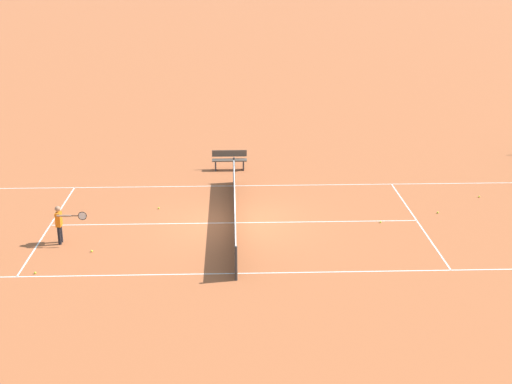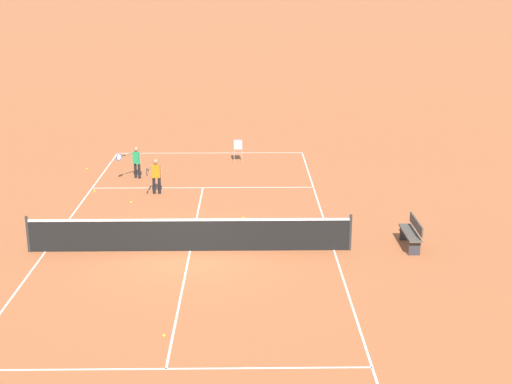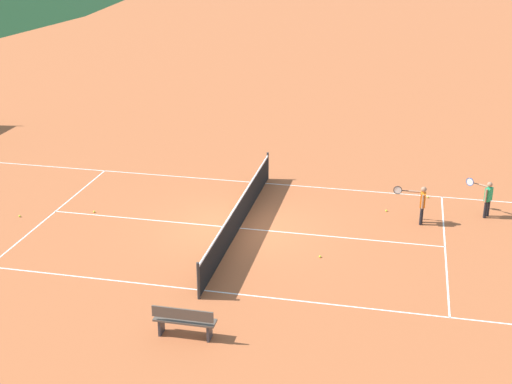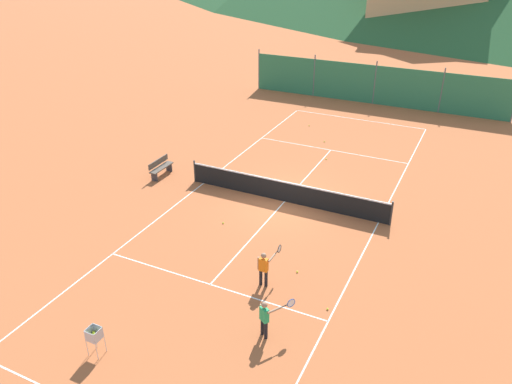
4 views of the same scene
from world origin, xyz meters
name	(u,v)px [view 1 (image 1 of 4)]	position (x,y,z in m)	size (l,w,h in m)	color
ground_plane	(235,223)	(0.00, 0.00, 0.00)	(600.00, 600.00, 0.00)	#B25B33
court_line_markings	(235,223)	(0.00, 0.00, 0.00)	(8.25, 23.85, 0.01)	white
tennis_net	(235,209)	(0.00, 0.00, 0.50)	(9.18, 0.08, 1.06)	#2D2D2D
player_far_service	(60,222)	(1.62, -5.63, 0.75)	(0.45, 1.05, 1.28)	black
tennis_ball_alley_left	(159,208)	(-1.51, -2.80, 0.03)	(0.07, 0.07, 0.07)	#CCE033
tennis_ball_by_net_left	(479,197)	(-2.35, 9.42, 0.03)	(0.07, 0.07, 0.07)	#CCE033
tennis_ball_by_net_right	(380,222)	(0.18, 5.08, 0.03)	(0.07, 0.07, 0.07)	#CCE033
tennis_ball_near_corner	(35,273)	(3.91, -5.91, 0.03)	(0.07, 0.07, 0.07)	#CCE033
tennis_ball_service_box	(438,212)	(-0.69, 7.34, 0.03)	(0.07, 0.07, 0.07)	#CCE033
tennis_ball_far_corner	(92,251)	(2.37, -4.54, 0.03)	(0.07, 0.07, 0.07)	#CCE033
courtside_bench	(229,160)	(-6.34, -0.19, 0.45)	(0.36, 1.50, 0.84)	#51473D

